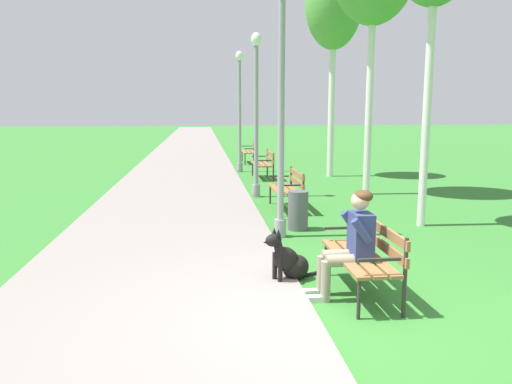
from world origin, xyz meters
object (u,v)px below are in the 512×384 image
(park_bench_mid, at_px, (288,186))
(dog_black, at_px, (289,261))
(park_bench_far, at_px, (264,162))
(person_seated_on_near_bench, at_px, (351,240))
(park_bench_furthest, at_px, (251,150))
(lamp_post_mid, at_px, (256,114))
(lamp_post_near, at_px, (281,108))
(lamp_post_far, at_px, (240,110))
(park_bench_near, at_px, (366,252))
(litter_bin, at_px, (298,210))
(birch_tree_fourth, at_px, (334,2))

(park_bench_mid, height_order, dog_black, park_bench_mid)
(park_bench_far, xyz_separation_m, person_seated_on_near_bench, (-0.28, -10.00, 0.17))
(park_bench_far, relative_size, park_bench_furthest, 1.00)
(park_bench_mid, xyz_separation_m, lamp_post_mid, (-0.52, 1.63, 1.51))
(park_bench_far, height_order, person_seated_on_near_bench, person_seated_on_near_bench)
(park_bench_far, height_order, dog_black, park_bench_far)
(park_bench_mid, relative_size, person_seated_on_near_bench, 1.20)
(lamp_post_near, xyz_separation_m, lamp_post_far, (0.01, 8.90, -0.08))
(lamp_post_far, bearing_deg, park_bench_far, -69.90)
(lamp_post_far, bearing_deg, park_bench_near, -87.24)
(dog_black, bearing_deg, park_bench_far, 84.66)
(lamp_post_near, distance_m, lamp_post_far, 8.90)
(person_seated_on_near_bench, xyz_separation_m, litter_bin, (0.03, 3.29, -0.33))
(park_bench_near, height_order, park_bench_furthest, same)
(park_bench_mid, height_order, lamp_post_mid, lamp_post_mid)
(person_seated_on_near_bench, bearing_deg, park_bench_mid, 88.02)
(park_bench_near, xyz_separation_m, park_bench_far, (0.07, 9.92, 0.00))
(park_bench_mid, xyz_separation_m, lamp_post_far, (-0.53, 6.60, 1.57))
(park_bench_mid, relative_size, litter_bin, 2.14)
(litter_bin, bearing_deg, person_seated_on_near_bench, -90.55)
(lamp_post_near, distance_m, lamp_post_mid, 3.92)
(person_seated_on_near_bench, xyz_separation_m, lamp_post_mid, (-0.34, 6.74, 1.34))
(person_seated_on_near_bench, distance_m, lamp_post_near, 3.21)
(person_seated_on_near_bench, bearing_deg, park_bench_furthest, 88.79)
(birch_tree_fourth, bearing_deg, dog_black, -107.41)
(park_bench_furthest, bearing_deg, lamp_post_mid, -94.77)
(lamp_post_near, xyz_separation_m, litter_bin, (0.39, 0.47, -1.81))
(litter_bin, bearing_deg, lamp_post_near, -130.00)
(lamp_post_far, bearing_deg, lamp_post_mid, -89.85)
(park_bench_near, relative_size, lamp_post_mid, 0.38)
(park_bench_furthest, xyz_separation_m, person_seated_on_near_bench, (-0.31, -14.48, 0.17))
(dog_black, bearing_deg, person_seated_on_near_bench, -46.33)
(park_bench_mid, relative_size, park_bench_far, 1.00)
(birch_tree_fourth, bearing_deg, litter_bin, -108.93)
(lamp_post_far, distance_m, birch_tree_fourth, 4.52)
(dog_black, xyz_separation_m, lamp_post_near, (0.24, 2.19, 1.90))
(park_bench_furthest, height_order, dog_black, park_bench_furthest)
(park_bench_far, xyz_separation_m, birch_tree_fourth, (2.15, 0.28, 4.84))
(park_bench_far, relative_size, litter_bin, 2.14)
(lamp_post_near, xyz_separation_m, lamp_post_mid, (0.02, 3.92, -0.14))
(park_bench_furthest, distance_m, lamp_post_near, 11.79)
(park_bench_far, height_order, park_bench_furthest, same)
(person_seated_on_near_bench, bearing_deg, park_bench_far, 88.41)
(lamp_post_far, bearing_deg, birch_tree_fourth, -27.41)
(person_seated_on_near_bench, relative_size, dog_black, 1.61)
(birch_tree_fourth, bearing_deg, park_bench_far, -172.55)
(park_bench_far, xyz_separation_m, litter_bin, (-0.25, -6.71, -0.16))
(park_bench_mid, distance_m, lamp_post_mid, 2.28)
(person_seated_on_near_bench, distance_m, lamp_post_mid, 6.88)
(dog_black, xyz_separation_m, lamp_post_far, (0.24, 11.09, 1.83))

